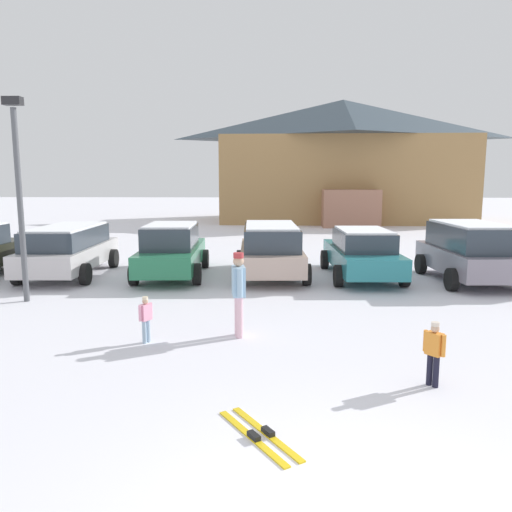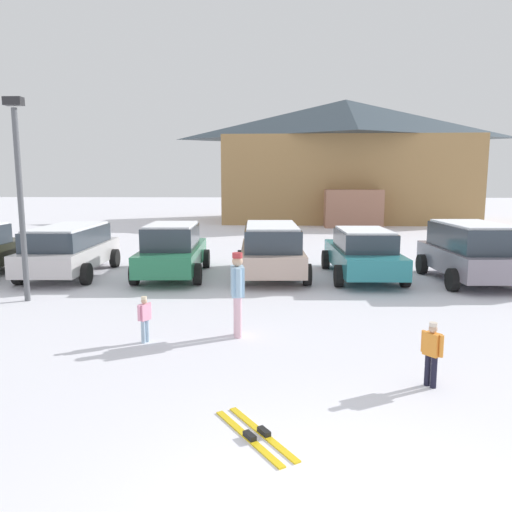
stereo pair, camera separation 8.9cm
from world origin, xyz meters
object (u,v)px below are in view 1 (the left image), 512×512
Objects in this scene: parked_grey_wagon at (470,250)px; skier_child_in_pink_snowsuit at (146,317)px; parked_green_coupe at (172,250)px; ski_lodge at (342,160)px; lamp_post at (19,188)px; pair_of_skis at (259,435)px; skier_adult_in_blue_parka at (239,290)px; parked_silver_wagon at (69,249)px; skier_child_in_orange_jacket at (434,350)px; parked_teal_hatchback at (362,252)px; parked_beige_suv at (271,248)px.

parked_grey_wagon is 10.24m from skier_child_in_pink_snowsuit.
ski_lodge is at bearing 69.63° from parked_green_coupe.
skier_child_in_pink_snowsuit is 5.49m from lamp_post.
pair_of_skis is (-6.05, -9.39, -0.93)m from parked_grey_wagon.
parked_green_coupe is 4.98m from lamp_post.
skier_child_in_pink_snowsuit is 0.62× the size of pair_of_skis.
skier_adult_in_blue_parka is 4.00m from pair_of_skis.
parked_grey_wagon is (9.12, -0.53, 0.11)m from parked_green_coupe.
parked_green_coupe is (3.32, 0.01, -0.03)m from parked_silver_wagon.
skier_child_in_orange_jacket is at bearing -114.15° from parked_grey_wagon.
pair_of_skis is at bearing -57.17° from parked_silver_wagon.
parked_green_coupe reaches higher than parked_teal_hatchback.
skier_child_in_orange_jacket is at bearing 31.69° from pair_of_skis.
ski_lodge is 10.76× the size of skier_adult_in_blue_parka.
parked_silver_wagon is 3.94m from lamp_post.
lamp_post reaches higher than parked_beige_suv.
parked_teal_hatchback is 7.01m from skier_adult_in_blue_parka.
parked_beige_suv reaches higher than pair_of_skis.
ski_lodge reaches higher than pair_of_skis.
parked_beige_suv is 2.86m from parked_teal_hatchback.
skier_child_in_pink_snowsuit is 4.11m from pair_of_skis.
lamp_post is (-3.86, 3.11, 2.35)m from skier_child_in_pink_snowsuit.
parked_green_coupe is (-8.23, -22.17, -3.60)m from ski_lodge.
parked_teal_hatchback reaches higher than pair_of_skis.
parked_beige_suv is 0.92× the size of lamp_post.
parked_silver_wagon reaches higher than skier_child_in_pink_snowsuit.
parked_teal_hatchback is 2.89× the size of skier_adult_in_blue_parka.
parked_silver_wagon reaches higher than skier_child_in_orange_jacket.
lamp_post is at bearing 133.16° from pair_of_skis.
parked_grey_wagon reaches higher than skier_adult_in_blue_parka.
parked_green_coupe is 3.13m from parked_beige_suv.
parked_teal_hatchback is at bearing 20.88° from lamp_post.
parked_beige_suv is 5.19× the size of skier_child_in_pink_snowsuit.
parked_beige_suv reaches higher than skier_child_in_pink_snowsuit.
skier_child_in_pink_snowsuit is (4.15, -6.50, -0.37)m from parked_silver_wagon.
parked_grey_wagon reaches higher than parked_teal_hatchback.
skier_child_in_orange_jacket is (8.94, -8.33, -0.32)m from parked_silver_wagon.
ski_lodge is 3.72× the size of parked_teal_hatchback.
parked_beige_suv is 2.77× the size of skier_adult_in_blue_parka.
ski_lodge is 22.99m from parked_grey_wagon.
parked_green_coupe reaches higher than parked_beige_suv.
skier_child_in_orange_jacket is at bearing -92.53° from parked_teal_hatchback.
parked_beige_suv is 0.96× the size of parked_teal_hatchback.
ski_lodge reaches higher than parked_silver_wagon.
skier_child_in_pink_snowsuit is at bearing -109.26° from parked_beige_suv.
ski_lodge is at bearing 92.24° from parked_grey_wagon.
ski_lodge is 18.14× the size of skier_child_in_orange_jacket.
ski_lodge is 4.27× the size of parked_grey_wagon.
skier_child_in_pink_snowsuit is at bearing -144.20° from parked_grey_wagon.
ski_lodge is at bearing 62.49° from parked_silver_wagon.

